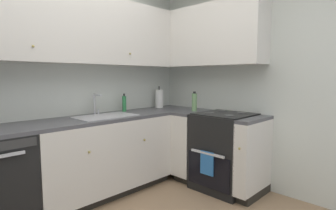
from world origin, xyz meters
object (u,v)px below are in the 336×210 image
object	(u,v)px
paper_towel_roll	(159,99)
oil_bottle	(194,102)
oven_range	(225,151)
soap_bottle	(124,103)

from	to	relation	value
paper_towel_roll	oil_bottle	xyz separation A→B (m)	(0.06, -0.59, -0.01)
oven_range	oil_bottle	bearing A→B (deg)	92.33
oven_range	paper_towel_roll	size ratio (longest dim) A/B	3.28
paper_towel_roll	soap_bottle	bearing A→B (deg)	178.07
oven_range	oil_bottle	world-z (taller)	oil_bottle
soap_bottle	oil_bottle	world-z (taller)	oil_bottle
oven_range	soap_bottle	world-z (taller)	soap_bottle
paper_towel_roll	oil_bottle	size ratio (longest dim) A/B	1.26
paper_towel_roll	oven_range	bearing A→B (deg)	-85.92
oven_range	oil_bottle	xyz separation A→B (m)	(-0.02, 0.45, 0.55)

